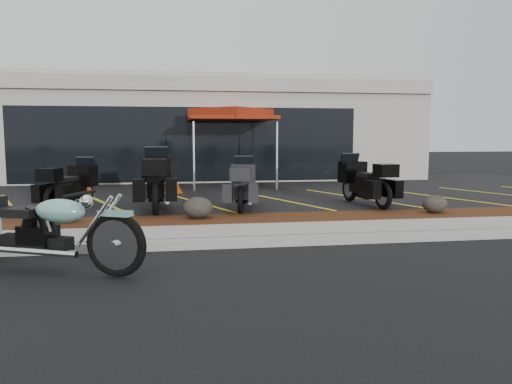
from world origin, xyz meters
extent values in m
plane|color=black|center=(0.00, 0.00, 0.00)|extent=(90.00, 90.00, 0.00)
cube|color=gray|center=(0.00, 0.90, 0.07)|extent=(24.00, 0.25, 0.15)
cube|color=gray|center=(0.00, 1.60, 0.07)|extent=(24.00, 1.20, 0.15)
cube|color=#341A0C|center=(0.00, 2.80, 0.08)|extent=(24.00, 1.20, 0.16)
cube|color=black|center=(0.00, 8.20, 0.07)|extent=(26.00, 9.60, 0.15)
cube|color=#9A968B|center=(0.00, 14.50, 2.00)|extent=(18.00, 8.00, 4.00)
cube|color=black|center=(0.00, 10.52, 1.50)|extent=(12.00, 0.06, 2.60)
cube|color=#9A968B|center=(0.00, 10.49, 3.60)|extent=(18.00, 0.30, 0.50)
ellipsoid|color=black|center=(-2.59, 2.89, 0.36)|extent=(0.56, 0.46, 0.39)
ellipsoid|color=black|center=(0.00, 2.92, 0.37)|extent=(0.61, 0.51, 0.43)
ellipsoid|color=black|center=(5.07, 2.83, 0.35)|extent=(0.54, 0.45, 0.38)
cone|color=#EC5407|center=(-0.44, 7.51, 0.35)|extent=(0.43, 0.43, 0.40)
cylinder|color=silver|center=(-0.28, 8.57, 1.19)|extent=(0.06, 0.06, 2.09)
cylinder|color=silver|center=(2.08, 7.62, 1.19)|extent=(0.06, 0.06, 2.09)
cylinder|color=silver|center=(0.67, 10.93, 1.19)|extent=(0.06, 0.06, 2.09)
cylinder|color=silver|center=(3.03, 9.98, 1.19)|extent=(0.06, 0.06, 2.09)
cube|color=maroon|center=(1.38, 9.28, 2.37)|extent=(3.54, 3.54, 0.11)
cube|color=maroon|center=(1.38, 9.28, 2.53)|extent=(2.62, 2.62, 0.32)
camera|label=1|loc=(-0.41, -7.07, 1.82)|focal=35.00mm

